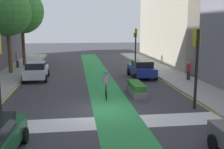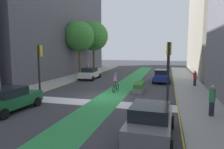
# 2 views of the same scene
# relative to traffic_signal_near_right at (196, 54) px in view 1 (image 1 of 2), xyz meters

# --- Properties ---
(ground_plane) EXTENTS (120.00, 120.00, 0.00)m
(ground_plane) POSITION_rel_traffic_signal_near_right_xyz_m (-5.26, 0.31, -3.15)
(ground_plane) COLOR #38383D
(bike_lane_paint) EXTENTS (2.40, 60.00, 0.01)m
(bike_lane_paint) POSITION_rel_traffic_signal_near_right_xyz_m (-4.60, 0.31, -3.15)
(bike_lane_paint) COLOR #2D8C47
(bike_lane_paint) RESTS_ON ground_plane
(crosswalk_band) EXTENTS (12.00, 1.80, 0.01)m
(crosswalk_band) POSITION_rel_traffic_signal_near_right_xyz_m (-5.26, -1.69, -3.15)
(crosswalk_band) COLOR silver
(crosswalk_band) RESTS_ON ground_plane
(curb_stripe_right) EXTENTS (0.16, 60.00, 0.01)m
(curb_stripe_right) POSITION_rel_traffic_signal_near_right_xyz_m (0.74, 0.31, -3.14)
(curb_stripe_right) COLOR yellow
(curb_stripe_right) RESTS_ON ground_plane
(traffic_signal_near_right) EXTENTS (0.35, 0.52, 4.51)m
(traffic_signal_near_right) POSITION_rel_traffic_signal_near_right_xyz_m (0.00, 0.00, 0.00)
(traffic_signal_near_right) COLOR black
(traffic_signal_near_right) RESTS_ON ground_plane
(traffic_signal_far_right) EXTENTS (0.35, 0.52, 4.39)m
(traffic_signal_far_right) POSITION_rel_traffic_signal_near_right_xyz_m (-0.11, 15.09, -0.08)
(traffic_signal_far_right) COLOR black
(traffic_signal_far_right) RESTS_ON ground_plane
(car_white_left_far) EXTENTS (2.10, 4.24, 1.57)m
(car_white_left_far) POSITION_rel_traffic_signal_near_right_xyz_m (-10.13, 9.89, -2.35)
(car_white_left_far) COLOR silver
(car_white_left_far) RESTS_ON ground_plane
(car_blue_right_far) EXTENTS (2.05, 4.21, 1.57)m
(car_blue_right_far) POSITION_rel_traffic_signal_near_right_xyz_m (-0.72, 9.59, -2.35)
(car_blue_right_far) COLOR navy
(car_blue_right_far) RESTS_ON ground_plane
(cyclist_in_lane) EXTENTS (0.32, 1.73, 1.86)m
(cyclist_in_lane) POSITION_rel_traffic_signal_near_right_xyz_m (-4.77, 2.77, -2.18)
(cyclist_in_lane) COLOR black
(cyclist_in_lane) RESTS_ON ground_plane
(pedestrian_sidewalk_right_a) EXTENTS (0.34, 0.34, 1.61)m
(pedestrian_sidewalk_right_a) POSITION_rel_traffic_signal_near_right_xyz_m (2.77, 7.26, -2.19)
(pedestrian_sidewalk_right_a) COLOR #262638
(pedestrian_sidewalk_right_a) RESTS_ON sidewalk_right
(pedestrian_sidewalk_left_a) EXTENTS (0.34, 0.34, 1.69)m
(pedestrian_sidewalk_left_a) POSITION_rel_traffic_signal_near_right_xyz_m (-12.97, 16.16, -2.14)
(pedestrian_sidewalk_left_a) COLOR #262638
(pedestrian_sidewalk_left_a) RESTS_ON sidewalk_left
(street_tree_near) EXTENTS (5.00, 5.00, 8.62)m
(street_tree_near) POSITION_rel_traffic_signal_near_right_xyz_m (-12.60, 18.10, 3.11)
(street_tree_near) COLOR brown
(street_tree_near) RESTS_ON sidewalk_left
(street_tree_far) EXTENTS (4.54, 4.54, 8.08)m
(street_tree_far) POSITION_rel_traffic_signal_near_right_xyz_m (-13.00, 13.04, 2.79)
(street_tree_far) COLOR brown
(street_tree_far) RESTS_ON sidewalk_left
(median_planter) EXTENTS (0.88, 2.91, 0.85)m
(median_planter) POSITION_rel_traffic_signal_near_right_xyz_m (-2.60, 3.43, -2.75)
(median_planter) COLOR slate
(median_planter) RESTS_ON ground_plane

